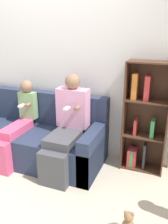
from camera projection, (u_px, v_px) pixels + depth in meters
ground_plane at (28, 179)px, 3.02m from camera, size 14.00×14.00×0.00m
back_wall at (59, 67)px, 3.44m from camera, size 10.00×0.06×2.55m
couch at (34, 138)px, 3.45m from camera, size 2.02×0.84×0.93m
adult_seated at (67, 124)px, 3.04m from camera, size 0.42×0.78×1.27m
child_seated at (18, 123)px, 3.29m from camera, size 0.25×0.81×1.12m
bookshelf at (144, 122)px, 3.08m from camera, size 0.55×0.28×1.45m
teddy_bear at (128, 223)px, 2.20m from camera, size 0.12×0.10×0.24m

